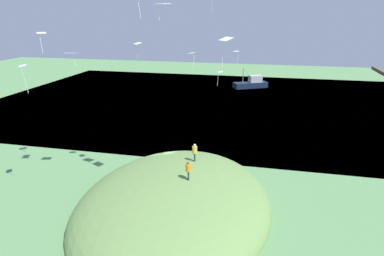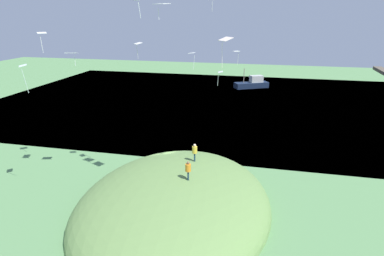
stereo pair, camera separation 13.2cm
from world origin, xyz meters
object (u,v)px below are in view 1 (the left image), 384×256
at_px(kite_7, 226,40).
at_px(kite_13, 135,1).
at_px(kite_12, 212,0).
at_px(kite_9, 192,54).
at_px(kite_14, 41,34).
at_px(person_near_shore, 188,169).
at_px(kite_3, 161,4).
at_px(kite_0, 220,73).
at_px(boat_on_lake, 251,84).
at_px(kite_10, 23,68).
at_px(kite_2, 236,52).
at_px(kite_4, 138,44).
at_px(kite_8, 71,53).
at_px(person_with_child, 195,151).

distance_m(kite_7, kite_13, 7.81).
bearing_deg(kite_12, kite_9, -19.64).
xyz_separation_m(kite_12, kite_14, (10.38, -13.93, -3.22)).
distance_m(person_near_shore, kite_3, 12.71).
distance_m(kite_0, kite_14, 16.91).
distance_m(boat_on_lake, kite_7, 49.17).
bearing_deg(kite_3, boat_on_lake, 174.61).
bearing_deg(kite_10, boat_on_lake, 163.27).
distance_m(kite_2, kite_13, 15.03).
height_order(kite_2, kite_3, kite_3).
bearing_deg(kite_4, kite_14, -36.61).
bearing_deg(kite_0, kite_14, -73.75).
height_order(boat_on_lake, person_near_shore, person_near_shore).
bearing_deg(person_near_shore, kite_8, 61.67).
height_order(boat_on_lake, kite_8, kite_8).
height_order(kite_0, kite_3, kite_3).
bearing_deg(kite_8, kite_9, 132.38).
bearing_deg(kite_13, boat_on_lake, 171.28).
height_order(boat_on_lake, kite_2, kite_2).
xyz_separation_m(person_with_child, kite_3, (2.79, -1.93, 12.56)).
bearing_deg(kite_7, kite_4, -129.82).
height_order(boat_on_lake, kite_12, kite_12).
distance_m(boat_on_lake, kite_8, 51.13).
xyz_separation_m(kite_10, kite_13, (-3.76, 8.17, 4.99)).
relative_size(person_with_child, kite_13, 1.17).
bearing_deg(kite_10, kite_0, 124.01).
height_order(boat_on_lake, kite_14, kite_14).
xyz_separation_m(person_near_shore, kite_9, (-10.73, -2.13, 7.80)).
relative_size(kite_7, kite_13, 1.67).
distance_m(kite_7, kite_14, 17.00).
relative_size(kite_7, kite_10, 1.07).
relative_size(kite_3, kite_9, 0.82).
distance_m(kite_8, kite_13, 7.32).
relative_size(boat_on_lake, person_with_child, 4.47).
distance_m(boat_on_lake, kite_2, 37.02).
distance_m(kite_9, kite_14, 14.35).
relative_size(kite_12, kite_13, 0.97).
xyz_separation_m(kite_2, kite_4, (2.90, -10.65, 0.94)).
bearing_deg(kite_2, person_with_child, -12.02).
bearing_deg(kite_13, kite_7, 92.31).
bearing_deg(kite_2, kite_7, 1.27).
xyz_separation_m(person_near_shore, kite_3, (-1.29, -2.30, 12.43)).
xyz_separation_m(kite_2, kite_8, (12.53, -12.96, 0.91)).
height_order(person_with_child, kite_7, kite_7).
height_order(kite_4, kite_10, kite_4).
relative_size(kite_4, kite_12, 1.32).
bearing_deg(kite_14, kite_3, 76.99).
relative_size(boat_on_lake, kite_8, 6.50).
relative_size(kite_3, kite_13, 0.98).
relative_size(kite_2, kite_13, 1.10).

